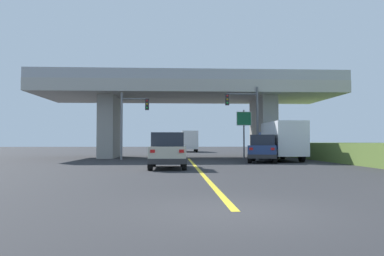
{
  "coord_description": "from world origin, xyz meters",
  "views": [
    {
      "loc": [
        -1.34,
        -8.01,
        1.51
      ],
      "look_at": [
        -0.09,
        17.32,
        2.46
      ],
      "focal_mm": 34.78,
      "sensor_mm": 36.0,
      "label": 1
    }
  ],
  "objects_px": {
    "suv_lead": "(168,151)",
    "suv_crossing": "(264,149)",
    "box_truck": "(281,141)",
    "semi_truck_distant": "(189,141)",
    "traffic_signal_farside": "(131,117)",
    "highway_sign": "(244,123)",
    "traffic_signal_nearside": "(247,113)"
  },
  "relations": [
    {
      "from": "suv_lead",
      "to": "suv_crossing",
      "type": "height_order",
      "value": "same"
    },
    {
      "from": "box_truck",
      "to": "traffic_signal_farside",
      "type": "distance_m",
      "value": 12.61
    },
    {
      "from": "suv_crossing",
      "to": "suv_lead",
      "type": "bearing_deg",
      "value": -122.1
    },
    {
      "from": "highway_sign",
      "to": "suv_crossing",
      "type": "bearing_deg",
      "value": -88.05
    },
    {
      "from": "box_truck",
      "to": "semi_truck_distant",
      "type": "distance_m",
      "value": 27.72
    },
    {
      "from": "suv_lead",
      "to": "suv_crossing",
      "type": "distance_m",
      "value": 9.2
    },
    {
      "from": "suv_lead",
      "to": "box_truck",
      "type": "height_order",
      "value": "box_truck"
    },
    {
      "from": "suv_crossing",
      "to": "traffic_signal_nearside",
      "type": "bearing_deg",
      "value": 113.26
    },
    {
      "from": "suv_crossing",
      "to": "traffic_signal_nearside",
      "type": "height_order",
      "value": "traffic_signal_nearside"
    },
    {
      "from": "suv_lead",
      "to": "traffic_signal_farside",
      "type": "xyz_separation_m",
      "value": [
        -3.32,
        10.45,
        2.62
      ]
    },
    {
      "from": "suv_crossing",
      "to": "traffic_signal_farside",
      "type": "xyz_separation_m",
      "value": [
        -10.31,
        4.46,
        2.63
      ]
    },
    {
      "from": "traffic_signal_nearside",
      "to": "traffic_signal_farside",
      "type": "distance_m",
      "value": 9.91
    },
    {
      "from": "suv_lead",
      "to": "suv_crossing",
      "type": "xyz_separation_m",
      "value": [
        6.99,
        5.99,
        -0.0
      ]
    },
    {
      "from": "suv_lead",
      "to": "traffic_signal_nearside",
      "type": "height_order",
      "value": "traffic_signal_nearside"
    },
    {
      "from": "suv_crossing",
      "to": "traffic_signal_nearside",
      "type": "xyz_separation_m",
      "value": [
        -0.41,
        3.97,
        2.92
      ]
    },
    {
      "from": "suv_lead",
      "to": "box_truck",
      "type": "bearing_deg",
      "value": 42.68
    },
    {
      "from": "traffic_signal_nearside",
      "to": "semi_truck_distant",
      "type": "relative_size",
      "value": 0.85
    },
    {
      "from": "semi_truck_distant",
      "to": "suv_lead",
      "type": "bearing_deg",
      "value": -94.41
    },
    {
      "from": "suv_crossing",
      "to": "highway_sign",
      "type": "xyz_separation_m",
      "value": [
        -0.22,
        6.52,
        2.18
      ]
    },
    {
      "from": "suv_lead",
      "to": "traffic_signal_farside",
      "type": "relative_size",
      "value": 0.76
    },
    {
      "from": "box_truck",
      "to": "traffic_signal_nearside",
      "type": "xyz_separation_m",
      "value": [
        -2.35,
        1.74,
        2.32
      ]
    },
    {
      "from": "suv_crossing",
      "to": "semi_truck_distant",
      "type": "bearing_deg",
      "value": 115.61
    },
    {
      "from": "suv_crossing",
      "to": "traffic_signal_nearside",
      "type": "distance_m",
      "value": 4.95
    },
    {
      "from": "suv_lead",
      "to": "semi_truck_distant",
      "type": "relative_size",
      "value": 0.6
    },
    {
      "from": "suv_crossing",
      "to": "highway_sign",
      "type": "height_order",
      "value": "highway_sign"
    },
    {
      "from": "traffic_signal_farside",
      "to": "highway_sign",
      "type": "xyz_separation_m",
      "value": [
        10.09,
        2.06,
        -0.44
      ]
    },
    {
      "from": "suv_lead",
      "to": "traffic_signal_nearside",
      "type": "distance_m",
      "value": 12.29
    },
    {
      "from": "suv_lead",
      "to": "traffic_signal_farside",
      "type": "distance_m",
      "value": 11.27
    },
    {
      "from": "suv_lead",
      "to": "semi_truck_distant",
      "type": "distance_m",
      "value": 35.35
    },
    {
      "from": "traffic_signal_farside",
      "to": "box_truck",
      "type": "bearing_deg",
      "value": -10.28
    },
    {
      "from": "box_truck",
      "to": "suv_lead",
      "type": "bearing_deg",
      "value": -137.32
    },
    {
      "from": "suv_lead",
      "to": "suv_crossing",
      "type": "relative_size",
      "value": 0.93
    }
  ]
}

